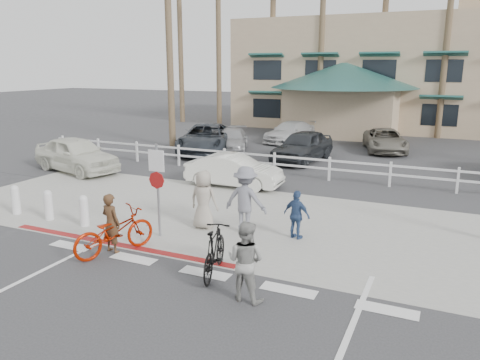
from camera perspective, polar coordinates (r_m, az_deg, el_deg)
The scene contains 33 objects.
ground at distance 10.44m, azimuth -5.87°, elevation -12.57°, with size 140.00×140.00×0.00m, color #333335.
bike_path at distance 8.98m, azimuth -12.59°, elevation -17.49°, with size 12.00×16.00×0.01m, color #333335.
sidewalk_plaza at distance 14.19m, azimuth 3.32°, elevation -5.21°, with size 22.00×7.00×0.01m, color gray.
cross_street at distance 17.83m, azimuth 7.98°, elevation -1.37°, with size 40.00×5.00×0.01m, color #333335.
parking_lot at distance 26.87m, azimuth 13.80°, elevation 3.48°, with size 50.00×16.00×0.01m, color #333335.
curb_red at distance 12.93m, azimuth -14.81°, elevation -7.58°, with size 7.00×0.25×0.02m, color maroon.
rail_fence at distance 19.47m, azimuth 11.12°, elevation 1.30°, with size 29.40×0.16×1.00m, color silver, non-canonical shape.
building at distance 39.15m, azimuth 21.01°, elevation 14.40°, with size 28.00×16.00×11.30m, color tan, non-canonical shape.
sign_post at distance 12.85m, azimuth -9.97°, elevation -0.71°, with size 0.50×0.10×2.90m, color gray, non-canonical shape.
bollard_0 at distance 14.49m, azimuth -18.48°, elevation -3.58°, with size 0.26×0.26×0.95m, color silver, non-canonical shape.
bollard_1 at distance 15.45m, azimuth -22.31°, elevation -2.84°, with size 0.26×0.26×0.95m, color silver, non-canonical shape.
bollard_2 at distance 16.48m, azimuth -25.68°, elevation -2.19°, with size 0.26×0.26×0.95m, color silver, non-canonical shape.
palm_0 at distance 39.99m, azimuth -7.33°, elevation 17.80°, with size 4.00×4.00×15.00m, color #20511F, non-canonical shape.
palm_1 at distance 37.11m, azimuth -2.63°, elevation 16.66°, with size 4.00×4.00×13.00m, color #20511F, non-canonical shape.
palm_2 at distance 36.52m, azimuth 4.03°, elevation 19.05°, with size 4.00×4.00×16.00m, color #20511F, non-canonical shape.
palm_3 at distance 34.27m, azimuth 9.96°, elevation 17.56°, with size 4.00×4.00×14.00m, color #20511F, non-canonical shape.
palm_4 at distance 34.49m, azimuth 17.21°, elevation 17.98°, with size 4.00×4.00×15.00m, color #20511F, non-canonical shape.
palm_5 at distance 33.10m, azimuth 23.98°, elevation 15.90°, with size 4.00×4.00×13.00m, color #20511F, non-canonical shape.
palm_10 at distance 27.41m, azimuth -8.63°, elevation 16.51°, with size 4.00×4.00×12.00m, color #20511F, non-canonical shape.
bike_red at distance 12.19m, azimuth -15.09°, elevation -6.12°, with size 0.76×2.18×1.14m, color #911701.
rider_red at distance 12.22m, azimuth -15.44°, elevation -5.10°, with size 0.56×0.37×1.54m, color #472D1A.
bike_black at distance 10.64m, azimuth -3.13°, elevation -8.64°, with size 0.53×1.88×1.13m, color black.
rider_black at distance 9.45m, azimuth 0.69°, elevation -9.85°, with size 0.81×0.63×1.66m, color gray.
pedestrian_a at distance 13.11m, azimuth 0.68°, elevation -2.43°, with size 1.24×0.71×1.92m, color slate.
pedestrian_child at distance 12.79m, azimuth 6.93°, elevation -4.26°, with size 0.80×0.33×1.36m, color navy.
pedestrian_b at distance 13.52m, azimuth -4.45°, elevation -2.41°, with size 0.84×0.55×1.72m, color #9D9485.
car_white_sedan at distance 18.25m, azimuth -0.74°, elevation 1.14°, with size 1.33×3.81×1.25m, color silver.
car_red_compact at distance 22.07m, azimuth -19.33°, elevation 2.97°, with size 1.84×4.56×1.56m, color silver.
lot_car_0 at distance 25.52m, azimuth -4.15°, elevation 5.07°, with size 2.56×5.55×1.54m, color #282E35.
lot_car_1 at distance 26.02m, azimuth -1.04°, elevation 4.90°, with size 1.69×4.16×1.21m, color gray.
lot_car_2 at distance 23.29m, azimuth 7.63°, elevation 4.12°, with size 1.80×4.47×1.52m, color #24272B.
lot_car_4 at distance 29.24m, azimuth 6.11°, elevation 5.84°, with size 1.75×4.30×1.25m, color silver.
lot_car_5 at distance 27.07m, azimuth 17.26°, elevation 4.65°, with size 2.04×4.43×1.23m, color slate.
Camera 1 is at (4.79, -8.04, 4.62)m, focal length 35.00 mm.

